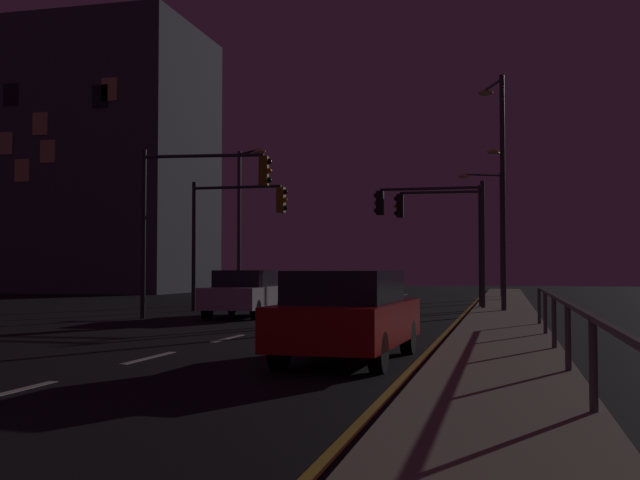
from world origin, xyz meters
TOP-DOWN VIEW (x-y plane):
  - ground_plane at (0.00, 17.50)m, footprint 112.00×112.00m
  - sidewalk_right at (6.14, 17.50)m, footprint 2.23×77.00m
  - lane_markings_center at (0.00, 21.00)m, footprint 0.14×50.00m
  - lane_edge_line at (4.77, 22.50)m, footprint 0.14×53.00m
  - car at (3.58, 9.33)m, footprint 1.98×4.47m
  - car_oncoming at (-2.36, 20.84)m, footprint 2.08×4.50m
  - traffic_light_far_center at (3.72, 27.23)m, footprint 3.51×0.44m
  - traffic_light_mid_left at (-3.49, 19.52)m, footprint 4.32×0.73m
  - traffic_light_mid_right at (3.45, 26.28)m, footprint 4.31×0.34m
  - traffic_light_near_right at (-3.78, 23.87)m, footprint 3.84×0.34m
  - street_lamp_mid_block at (5.62, 39.25)m, footprint 2.34×1.23m
  - street_lamp_across_street at (6.01, 34.61)m, footprint 0.78×2.10m
  - street_lamp_corner at (6.05, 24.76)m, footprint 0.98×1.82m
  - street_lamp_median at (-5.55, 29.77)m, footprint 1.75×1.44m
  - barrier_fence at (7.10, 7.88)m, footprint 0.09×19.85m
  - building_distant at (-24.45, 46.59)m, footprint 18.48×11.32m

SIDE VIEW (x-z plane):
  - ground_plane at x=0.00m, z-range 0.00..0.00m
  - lane_edge_line at x=4.77m, z-range 0.00..0.01m
  - lane_markings_center at x=0.00m, z-range 0.00..0.01m
  - sidewalk_right at x=6.14m, z-range 0.00..0.14m
  - car at x=3.58m, z-range 0.04..1.61m
  - car_oncoming at x=-2.36m, z-range 0.04..1.61m
  - barrier_fence at x=7.10m, z-range 0.40..1.38m
  - traffic_light_near_right at x=-3.78m, z-range 1.03..6.01m
  - traffic_light_far_center at x=3.72m, z-range 1.12..5.93m
  - traffic_light_mid_right at x=3.45m, z-range 1.17..6.03m
  - traffic_light_mid_left at x=-3.49m, z-range 1.15..6.70m
  - street_lamp_mid_block at x=5.62m, z-range 0.91..7.69m
  - street_lamp_median at x=-5.55m, z-range 0.75..7.87m
  - street_lamp_across_street at x=6.01m, z-range 0.90..8.16m
  - street_lamp_corner at x=6.05m, z-range 0.91..9.38m
  - building_distant at x=-24.45m, z-range 0.00..18.97m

